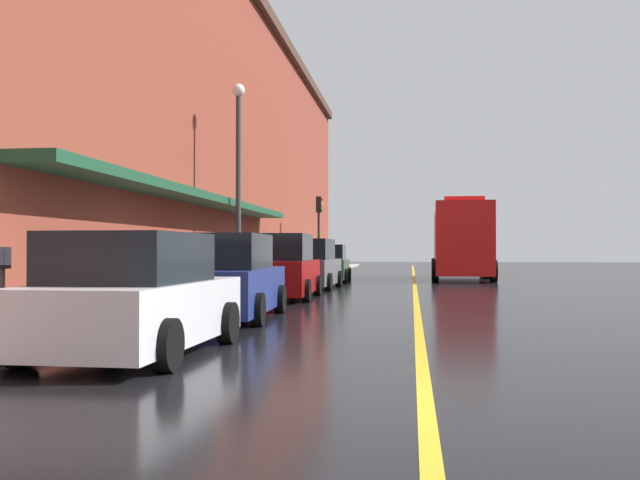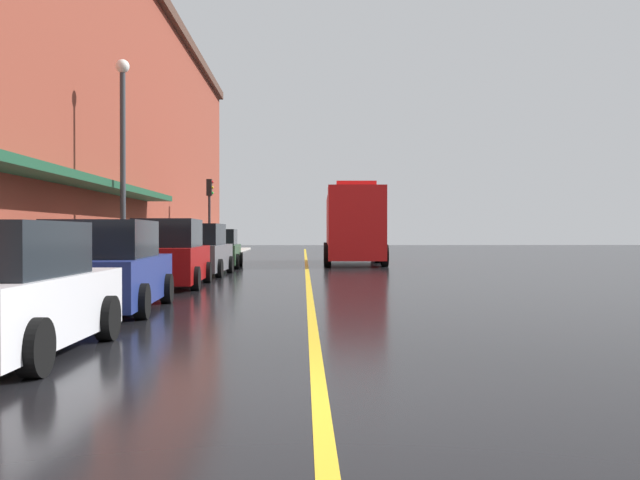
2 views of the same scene
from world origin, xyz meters
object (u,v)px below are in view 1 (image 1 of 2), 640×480
object	(u,v)px
parked_car_2	(282,269)
fire_truck	(461,242)
parked_car_4	(326,265)
street_lamp_left	(238,163)
parked_car_3	(310,266)
parking_meter_1	(137,270)
parking_meter_0	(2,280)
traffic_light_near	(319,220)
parked_car_1	(224,279)
parked_car_0	(135,298)

from	to	relation	value
parked_car_2	fire_truck	xyz separation A→B (m)	(6.23, 15.02, 0.94)
parked_car_2	parked_car_4	distance (m)	10.96
street_lamp_left	parked_car_2	bearing A→B (deg)	-54.50
parked_car_3	parking_meter_1	xyz separation A→B (m)	(-1.47, -13.19, 0.20)
parked_car_2	parking_meter_1	xyz separation A→B (m)	(-1.41, -7.77, 0.17)
parking_meter_0	parking_meter_1	world-z (taller)	same
parked_car_3	parking_meter_0	distance (m)	17.82
street_lamp_left	traffic_light_near	world-z (taller)	street_lamp_left
fire_truck	parked_car_3	bearing A→B (deg)	-31.34
traffic_light_near	parking_meter_1	bearing A→B (deg)	-90.13
parked_car_4	fire_truck	bearing A→B (deg)	-58.30
parking_meter_1	traffic_light_near	bearing A→B (deg)	89.87
parked_car_1	traffic_light_near	world-z (taller)	traffic_light_near
parked_car_4	parking_meter_0	xyz separation A→B (m)	(-1.44, -23.29, 0.27)
parked_car_4	traffic_light_near	size ratio (longest dim) A/B	0.98
fire_truck	street_lamp_left	world-z (taller)	street_lamp_left
parked_car_4	parked_car_0	bearing A→B (deg)	178.54
parked_car_3	parked_car_4	world-z (taller)	parked_car_3
parking_meter_0	traffic_light_near	bearing A→B (deg)	89.89
parked_car_1	fire_truck	xyz separation A→B (m)	(6.31, 21.37, 1.00)
parked_car_2	parked_car_1	bearing A→B (deg)	177.81
parked_car_4	parking_meter_0	size ratio (longest dim) A/B	3.18
parked_car_4	parking_meter_1	distance (m)	18.78
street_lamp_left	traffic_light_near	distance (m)	16.35
parked_car_0	parked_car_2	xyz separation A→B (m)	(-0.05, 11.54, 0.10)
parked_car_2	street_lamp_left	size ratio (longest dim) A/B	0.69
parking_meter_1	street_lamp_left	xyz separation A→B (m)	(-0.60, 10.59, 3.34)
parked_car_1	traffic_light_near	xyz separation A→B (m)	(-1.28, 25.46, 2.33)
parked_car_1	parked_car_0	bearing A→B (deg)	179.08
parked_car_0	street_lamp_left	bearing A→B (deg)	9.31
parked_car_0	parked_car_1	size ratio (longest dim) A/B	0.89
parked_car_1	street_lamp_left	bearing A→B (deg)	9.71
fire_truck	parking_meter_1	distance (m)	24.06
fire_truck	traffic_light_near	bearing A→B (deg)	-116.95
parked_car_4	street_lamp_left	xyz separation A→B (m)	(-2.04, -8.13, 3.61)
parked_car_2	parked_car_4	size ratio (longest dim) A/B	1.14
parked_car_3	parked_car_4	xyz separation A→B (m)	(-0.04, 5.53, -0.07)
parking_meter_1	street_lamp_left	distance (m)	11.12
parked_car_1	fire_truck	bearing A→B (deg)	-18.69
street_lamp_left	parked_car_3	bearing A→B (deg)	51.42
parked_car_0	parked_car_3	bearing A→B (deg)	1.10
parked_car_1	parking_meter_1	distance (m)	1.97
parking_meter_1	traffic_light_near	world-z (taller)	traffic_light_near
parked_car_3	parked_car_4	distance (m)	5.54
parked_car_4	street_lamp_left	size ratio (longest dim) A/B	0.61
parked_car_2	traffic_light_near	size ratio (longest dim) A/B	1.12
parked_car_4	parking_meter_1	world-z (taller)	parked_car_4
fire_truck	parked_car_2	bearing A→B (deg)	-21.14
traffic_light_near	parked_car_2	bearing A→B (deg)	-85.96
parked_car_0	parked_car_1	world-z (taller)	parked_car_1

